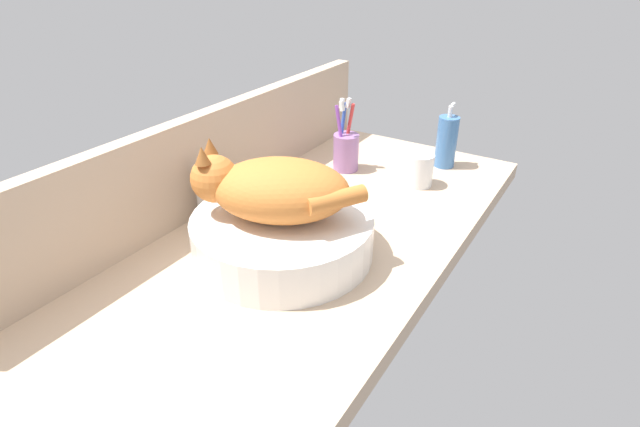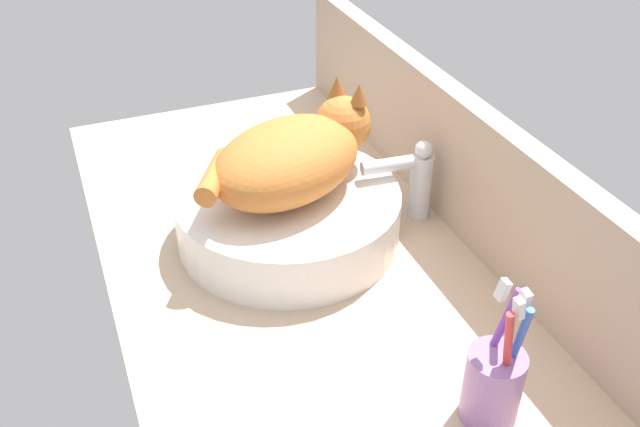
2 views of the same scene
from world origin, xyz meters
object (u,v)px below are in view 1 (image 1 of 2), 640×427
(faucet, at_px, (208,191))
(water_glass, at_px, (419,172))
(soap_dispenser, at_px, (447,141))
(sink_basin, at_px, (281,235))
(toothbrush_cup, at_px, (346,150))
(cat, at_px, (272,188))

(faucet, bearing_deg, water_glass, -37.18)
(faucet, xyz_separation_m, soap_dispenser, (0.55, -0.32, -0.00))
(sink_basin, relative_size, soap_dispenser, 2.04)
(soap_dispenser, distance_m, water_glass, 0.15)
(faucet, height_order, soap_dispenser, soap_dispenser)
(sink_basin, bearing_deg, water_glass, -14.07)
(soap_dispenser, xyz_separation_m, water_glass, (-0.15, 0.01, -0.03))
(sink_basin, height_order, toothbrush_cup, toothbrush_cup)
(soap_dispenser, relative_size, toothbrush_cup, 0.90)
(cat, bearing_deg, faucet, 82.10)
(cat, height_order, faucet, cat)
(toothbrush_cup, xyz_separation_m, water_glass, (0.01, -0.20, -0.02))
(sink_basin, distance_m, faucet, 0.20)
(sink_basin, bearing_deg, faucet, 84.41)
(cat, distance_m, soap_dispenser, 0.60)
(sink_basin, xyz_separation_m, cat, (-0.01, 0.01, 0.10))
(soap_dispenser, bearing_deg, sink_basin, 168.17)
(water_glass, bearing_deg, soap_dispenser, -5.13)
(faucet, height_order, water_glass, faucet)
(toothbrush_cup, bearing_deg, faucet, 164.61)
(cat, relative_size, water_glass, 3.81)
(soap_dispenser, bearing_deg, faucet, 149.84)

